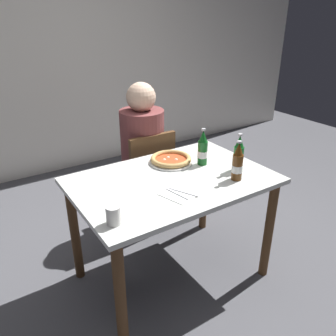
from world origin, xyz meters
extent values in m
plane|color=#4C4C51|center=(0.00, 0.00, 0.00)|extent=(8.00, 8.00, 0.00)
cube|color=silver|center=(0.00, 2.20, 1.30)|extent=(7.00, 0.10, 2.60)
cube|color=silver|center=(0.00, 0.00, 0.73)|extent=(1.20, 0.80, 0.03)
cylinder|color=brown|center=(-0.54, -0.34, 0.36)|extent=(0.06, 0.06, 0.72)
cylinder|color=brown|center=(0.54, -0.34, 0.36)|extent=(0.06, 0.06, 0.72)
cylinder|color=brown|center=(-0.54, 0.34, 0.36)|extent=(0.06, 0.06, 0.72)
cylinder|color=brown|center=(0.54, 0.34, 0.36)|extent=(0.06, 0.06, 0.72)
cube|color=brown|center=(0.16, 0.68, 0.43)|extent=(0.40, 0.40, 0.04)
cube|color=brown|center=(0.16, 0.50, 0.65)|extent=(0.38, 0.04, 0.40)
cylinder|color=brown|center=(0.33, 0.85, 0.21)|extent=(0.04, 0.04, 0.41)
cylinder|color=brown|center=(-0.01, 0.85, 0.21)|extent=(0.04, 0.04, 0.41)
cylinder|color=brown|center=(0.33, 0.51, 0.21)|extent=(0.04, 0.04, 0.41)
cylinder|color=brown|center=(-0.01, 0.51, 0.21)|extent=(0.04, 0.04, 0.41)
cube|color=#2D3342|center=(0.16, 0.66, 0.23)|extent=(0.32, 0.28, 0.45)
cylinder|color=brown|center=(0.16, 0.66, 0.73)|extent=(0.34, 0.34, 0.55)
sphere|color=beige|center=(0.16, 0.66, 1.10)|extent=(0.22, 0.22, 0.22)
cylinder|color=white|center=(0.12, 0.20, 0.76)|extent=(0.29, 0.29, 0.01)
cylinder|color=#CC4723|center=(0.12, 0.20, 0.77)|extent=(0.21, 0.21, 0.01)
torus|color=tan|center=(0.12, 0.20, 0.78)|extent=(0.27, 0.27, 0.03)
sphere|color=silver|center=(0.09, 0.23, 0.77)|extent=(0.02, 0.02, 0.02)
sphere|color=silver|center=(0.15, 0.18, 0.77)|extent=(0.02, 0.02, 0.02)
sphere|color=silver|center=(0.13, 0.24, 0.77)|extent=(0.02, 0.02, 0.02)
cylinder|color=#14591E|center=(0.28, 0.07, 0.83)|extent=(0.06, 0.06, 0.16)
cone|color=#14591E|center=(0.28, 0.07, 0.95)|extent=(0.05, 0.05, 0.07)
cylinder|color=#B7B7BC|center=(0.28, 0.07, 0.99)|extent=(0.03, 0.03, 0.01)
cylinder|color=white|center=(0.28, 0.07, 0.82)|extent=(0.07, 0.07, 0.04)
cylinder|color=#512D0F|center=(0.32, -0.22, 0.83)|extent=(0.06, 0.06, 0.16)
cone|color=#512D0F|center=(0.32, -0.22, 0.95)|extent=(0.05, 0.05, 0.07)
cylinder|color=#B7B7BC|center=(0.32, -0.22, 0.99)|extent=(0.03, 0.03, 0.01)
cylinder|color=white|center=(0.32, -0.22, 0.82)|extent=(0.07, 0.07, 0.04)
cylinder|color=#14591E|center=(0.41, -0.13, 0.83)|extent=(0.06, 0.06, 0.16)
cone|color=#14591E|center=(0.41, -0.13, 0.95)|extent=(0.05, 0.05, 0.07)
cylinder|color=#B7B7BC|center=(0.41, -0.13, 0.99)|extent=(0.03, 0.03, 0.01)
cylinder|color=white|center=(0.41, -0.13, 0.82)|extent=(0.07, 0.07, 0.04)
cube|color=white|center=(-0.07, -0.18, 0.75)|extent=(0.22, 0.22, 0.00)
cube|color=silver|center=(-0.05, -0.18, 0.76)|extent=(0.09, 0.18, 0.00)
cube|color=silver|center=(-0.09, -0.18, 0.76)|extent=(0.04, 0.17, 0.00)
cylinder|color=white|center=(-0.50, -0.25, 0.80)|extent=(0.07, 0.07, 0.09)
camera|label=1|loc=(-1.03, -1.53, 1.67)|focal=36.33mm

